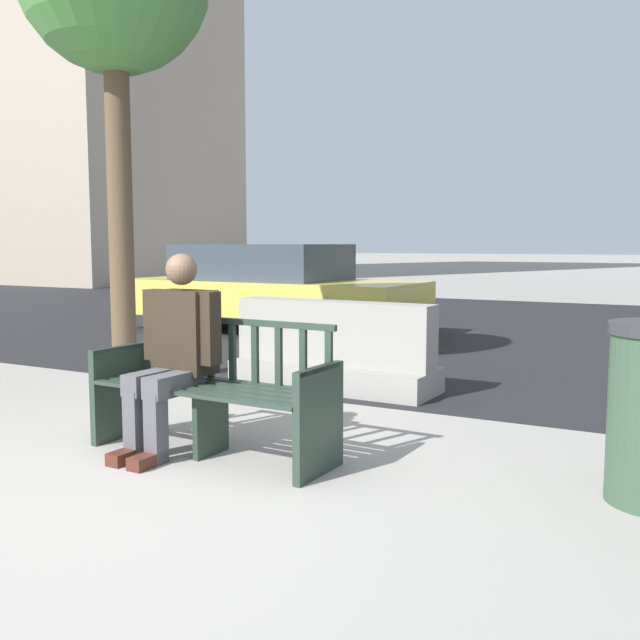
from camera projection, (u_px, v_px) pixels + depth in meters
The scene contains 6 objects.
ground_plane at pixel (107, 498), 3.87m from camera, with size 200.00×200.00×0.00m, color gray.
street_asphalt at pixel (504, 330), 11.48m from camera, with size 120.00×12.00×0.01m, color black.
street_bench at pixel (213, 395), 4.66m from camera, with size 1.71×0.59×0.88m.
seated_person at pixel (175, 348), 4.71m from camera, with size 0.58×0.73×1.31m.
jersey_barrier_centre at pixel (333, 353), 6.79m from camera, with size 2.02×0.74×0.84m.
car_taxi_near at pixel (269, 288), 11.18m from camera, with size 4.73×2.03×1.38m.
Camera 1 is at (2.80, -2.74, 1.38)m, focal length 40.00 mm.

